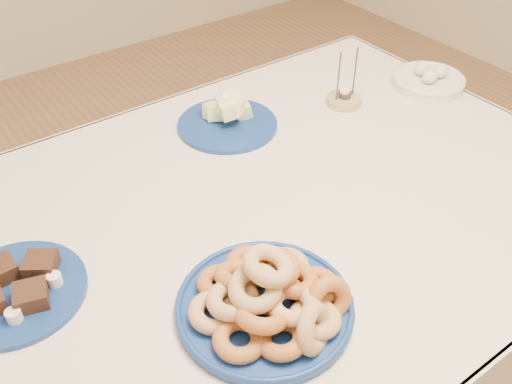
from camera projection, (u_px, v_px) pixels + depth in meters
dining_table at (243, 250)px, 1.31m from camera, size 1.71×1.11×0.75m
donut_platter at (268, 299)px, 1.01m from camera, size 0.41×0.41×0.15m
melon_plate at (228, 117)px, 1.51m from camera, size 0.31×0.31×0.09m
brownie_plate at (15, 289)px, 1.06m from camera, size 0.33×0.33×0.05m
candle_holder at (344, 99)px, 1.61m from camera, size 0.11×0.11×0.16m
egg_bowl at (429, 80)px, 1.68m from camera, size 0.27×0.27×0.07m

